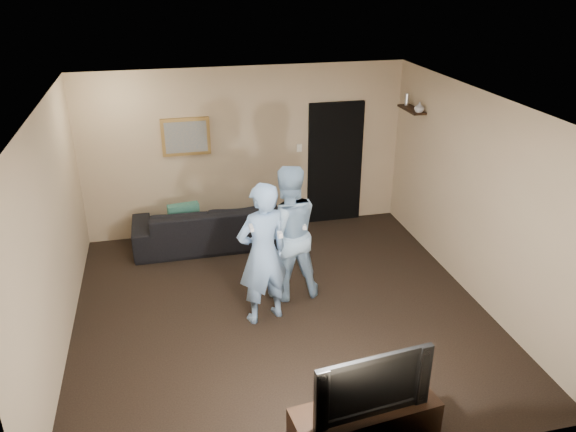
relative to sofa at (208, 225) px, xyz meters
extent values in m
plane|color=black|center=(0.69, -2.01, -0.33)|extent=(5.00, 5.00, 0.00)
cube|color=silver|center=(0.69, -2.01, 2.27)|extent=(5.00, 5.00, 0.04)
cube|color=tan|center=(0.69, 0.49, 0.97)|extent=(5.00, 0.04, 2.60)
cube|color=tan|center=(0.69, -4.51, 0.97)|extent=(5.00, 0.04, 2.60)
cube|color=tan|center=(-1.81, -2.01, 0.97)|extent=(0.04, 5.00, 2.60)
cube|color=tan|center=(3.19, -2.01, 0.97)|extent=(0.04, 5.00, 2.60)
imported|color=black|center=(0.00, 0.00, 0.00)|extent=(2.24, 0.88, 0.65)
cube|color=#1B5348|center=(-0.35, 0.00, 0.15)|extent=(0.47, 0.21, 0.46)
cube|color=olive|center=(-0.21, 0.47, 1.27)|extent=(0.72, 0.05, 0.57)
cube|color=slate|center=(-0.21, 0.44, 1.27)|extent=(0.62, 0.01, 0.47)
cube|color=black|center=(2.14, 0.46, 0.67)|extent=(0.90, 0.06, 2.00)
cube|color=silver|center=(1.54, 0.47, 0.97)|extent=(0.08, 0.02, 0.12)
cube|color=black|center=(3.08, -0.21, 1.66)|extent=(0.20, 0.60, 0.03)
imported|color=#AFAEB3|center=(3.08, -0.45, 1.75)|extent=(0.16, 0.16, 0.15)
cylinder|color=silver|center=(3.08, -0.01, 1.77)|extent=(0.06, 0.06, 0.18)
cube|color=black|center=(0.93, -4.31, -0.08)|extent=(1.35, 0.57, 0.47)
imported|color=black|center=(0.93, -4.31, 0.46)|extent=(1.06, 0.26, 0.61)
imported|color=#7DA5D9|center=(0.45, -2.11, 0.56)|extent=(0.74, 0.59, 1.77)
cube|color=white|center=(0.29, -2.33, 1.01)|extent=(0.04, 0.14, 0.04)
cube|color=white|center=(0.61, -2.33, 0.89)|extent=(0.05, 0.09, 0.05)
imported|color=#95BAD9|center=(0.85, -1.64, 0.56)|extent=(0.90, 0.72, 1.78)
cube|color=white|center=(0.69, -1.86, 0.79)|extent=(0.04, 0.14, 0.04)
cube|color=white|center=(1.01, -1.86, 0.73)|extent=(0.05, 0.09, 0.05)
camera|label=1|loc=(-0.56, -7.78, 3.65)|focal=35.00mm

